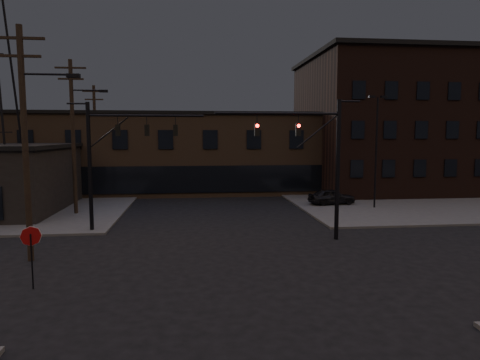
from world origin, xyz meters
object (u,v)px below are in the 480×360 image
parked_car_lot_a (332,196)px  parked_car_lot_b (420,185)px  traffic_signal_far (111,151)px  car_crossing (239,186)px  stop_sign (31,243)px  traffic_signal_near (318,154)px

parked_car_lot_a → parked_car_lot_b: bearing=-65.4°
traffic_signal_far → car_crossing: bearing=60.4°
stop_sign → parked_car_lot_b: 39.62m
traffic_signal_far → parked_car_lot_b: (28.99, 15.55, -4.25)m
traffic_signal_far → stop_sign: traffic_signal_far is taller
traffic_signal_far → car_crossing: (9.88, 17.39, -4.28)m
traffic_signal_far → parked_car_lot_b: traffic_signal_far is taller
parked_car_lot_b → car_crossing: 19.20m
traffic_signal_far → stop_sign: (-1.28, -9.99, -3.17)m
traffic_signal_far → parked_car_lot_a: 19.02m
parked_car_lot_b → parked_car_lot_a: bearing=102.0°
traffic_signal_near → stop_sign: traffic_signal_near is taller
parked_car_lot_a → parked_car_lot_b: parked_car_lot_a is taller
traffic_signal_near → parked_car_lot_a: traffic_signal_near is taller
traffic_signal_far → parked_car_lot_a: bearing=25.4°
traffic_signal_far → car_crossing: size_ratio=1.79×
car_crossing → parked_car_lot_b: bearing=-26.7°
traffic_signal_near → traffic_signal_far: 12.57m
stop_sign → parked_car_lot_b: size_ratio=0.59×
stop_sign → parked_car_lot_b: (30.28, 25.53, -1.08)m
traffic_signal_near → stop_sign: bearing=-154.1°
car_crossing → traffic_signal_near: bearing=-105.2°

